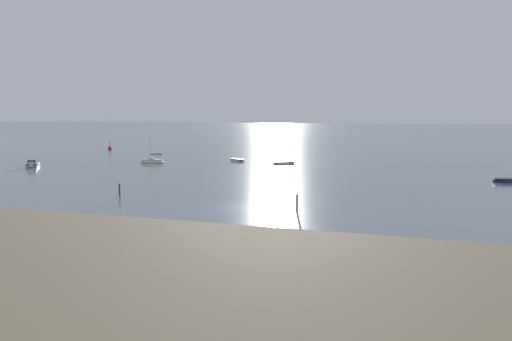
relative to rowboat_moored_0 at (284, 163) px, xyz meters
name	(u,v)px	position (x,y,z in m)	size (l,w,h in m)	color
ground_plane	(242,208)	(6.86, -40.73, -0.18)	(800.00, 800.00, 0.00)	slate
mudflat_shore	(205,296)	(12.98, -62.98, -0.11)	(365.03, 29.77, 0.13)	#7A6B51
rowboat_moored_0	(284,163)	(0.00, 0.00, 0.00)	(4.25, 3.63, 0.66)	white
rowboat_moored_2	(156,154)	(-31.92, 11.92, -0.06)	(2.96, 1.32, 0.45)	white
motorboat_moored_2	(32,165)	(-38.42, -17.75, 0.09)	(4.01, 4.82, 1.80)	gray
rowboat_moored_4	(510,181)	(33.94, -13.41, 0.01)	(4.69, 2.17, 0.71)	navy
rowboat_moored_5	(237,160)	(-9.65, 2.53, -0.01)	(4.00, 3.29, 0.62)	white
sailboat_moored_1	(152,161)	(-23.29, -4.85, 0.07)	(5.40, 2.59, 5.81)	white
channel_buoy	(110,148)	(-49.50, 20.28, 0.28)	(0.90, 0.90, 2.30)	red
mooring_post_near	(297,203)	(12.20, -40.79, 0.59)	(0.22, 0.22, 1.78)	#493323
mooring_post_left	(120,190)	(-8.07, -38.34, 0.49)	(0.22, 0.22, 1.54)	#413323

